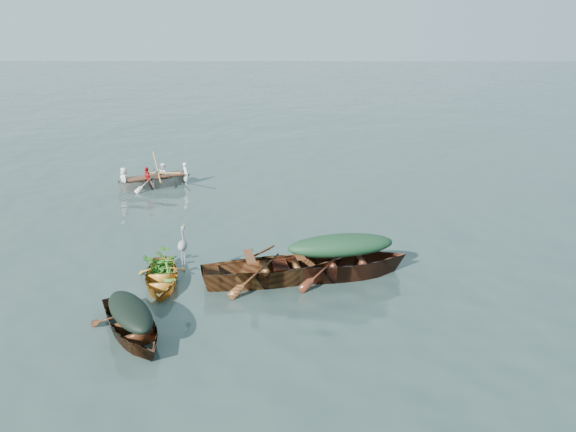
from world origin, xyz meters
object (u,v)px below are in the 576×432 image
at_px(yellow_dinghy, 161,285).
at_px(rowed_boat, 156,187).
at_px(heron, 183,251).
at_px(green_tarp_boat, 340,276).
at_px(open_wooden_boat, 274,282).
at_px(dark_covered_boat, 133,336).

relative_size(yellow_dinghy, rowed_boat, 0.72).
bearing_deg(heron, green_tarp_boat, -4.91).
distance_m(yellow_dinghy, rowed_boat, 8.23).
bearing_deg(open_wooden_boat, green_tarp_boat, -91.47).
xyz_separation_m(dark_covered_boat, green_tarp_boat, (4.30, 2.72, 0.00)).
distance_m(green_tarp_boat, open_wooden_boat, 1.61).
bearing_deg(open_wooden_boat, rowed_boat, 18.03).
bearing_deg(yellow_dinghy, dark_covered_boat, -102.06).
bearing_deg(green_tarp_boat, dark_covered_boat, 111.35).
xyz_separation_m(dark_covered_boat, rowed_boat, (-1.87, 10.23, 0.00)).
relative_size(open_wooden_boat, heron, 5.14).
relative_size(dark_covered_boat, green_tarp_boat, 0.70).
height_order(dark_covered_boat, open_wooden_boat, open_wooden_boat).
relative_size(green_tarp_boat, heron, 5.09).
height_order(yellow_dinghy, heron, heron).
bearing_deg(rowed_boat, open_wooden_boat, -177.56).
bearing_deg(dark_covered_boat, yellow_dinghy, 55.07).
height_order(open_wooden_boat, rowed_boat, open_wooden_boat).
distance_m(dark_covered_boat, open_wooden_boat, 3.63).
height_order(green_tarp_boat, rowed_boat, green_tarp_boat).
bearing_deg(open_wooden_boat, heron, 78.57).
xyz_separation_m(green_tarp_boat, open_wooden_boat, (-1.58, -0.30, 0.00)).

